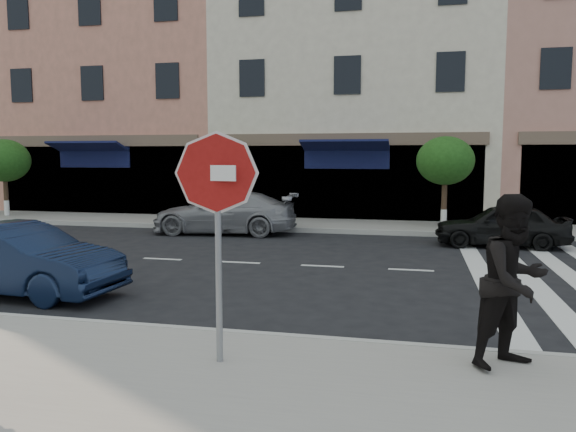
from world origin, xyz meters
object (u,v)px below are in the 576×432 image
object	(u,v)px
car_far_left	(224,213)
walker	(514,281)
stop_sign	(217,197)
car_far_mid	(501,225)
car_near_mid	(16,260)

from	to	relation	value
car_far_left	walker	bearing A→B (deg)	29.66
stop_sign	car_far_mid	xyz separation A→B (m)	(4.55, 10.51, -1.47)
car_near_mid	car_far_left	distance (m)	8.65
walker	car_far_mid	world-z (taller)	walker
car_near_mid	car_far_mid	size ratio (longest dim) A/B	1.11
car_near_mid	stop_sign	bearing A→B (deg)	-115.08
stop_sign	car_near_mid	bearing A→B (deg)	157.75
car_near_mid	car_far_left	size ratio (longest dim) A/B	0.85
car_far_left	car_far_mid	size ratio (longest dim) A/B	1.32
car_far_mid	walker	bearing A→B (deg)	-6.73
walker	car_far_mid	size ratio (longest dim) A/B	0.55
stop_sign	car_far_mid	world-z (taller)	stop_sign
car_far_left	car_far_mid	bearing A→B (deg)	80.28
stop_sign	car_near_mid	world-z (taller)	stop_sign
car_near_mid	car_far_mid	bearing A→B (deg)	-46.41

